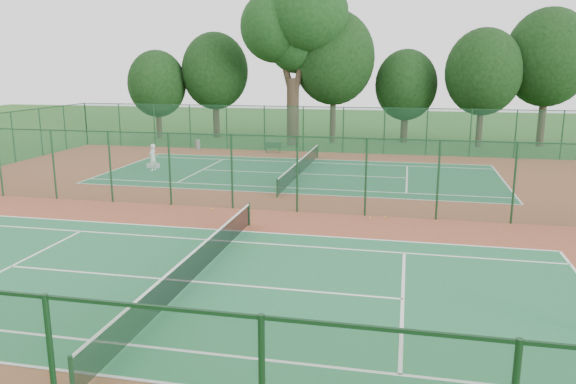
% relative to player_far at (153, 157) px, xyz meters
% --- Properties ---
extents(ground, '(120.00, 120.00, 0.00)m').
position_rel_player_far_xyz_m(ground, '(9.36, -8.08, -0.87)').
color(ground, '#26581B').
rests_on(ground, ground).
extents(red_pad, '(40.00, 36.00, 0.01)m').
position_rel_player_far_xyz_m(red_pad, '(9.36, -8.08, -0.86)').
color(red_pad, brown).
rests_on(red_pad, ground).
extents(court_near, '(23.77, 10.97, 0.01)m').
position_rel_player_far_xyz_m(court_near, '(9.36, -17.08, -0.85)').
color(court_near, '#216A3F').
rests_on(court_near, red_pad).
extents(court_far, '(23.77, 10.97, 0.01)m').
position_rel_player_far_xyz_m(court_far, '(9.36, 0.92, -0.85)').
color(court_far, '#1E5F39').
rests_on(court_far, red_pad).
extents(fence_north, '(40.00, 0.09, 3.50)m').
position_rel_player_far_xyz_m(fence_north, '(9.36, 9.92, 0.90)').
color(fence_north, '#1A4E33').
rests_on(fence_north, ground).
extents(fence_divider, '(40.00, 0.09, 3.50)m').
position_rel_player_far_xyz_m(fence_divider, '(9.36, -8.08, 0.90)').
color(fence_divider, '#1A4F30').
rests_on(fence_divider, ground).
extents(tennis_net_near, '(0.10, 12.90, 0.97)m').
position_rel_player_far_xyz_m(tennis_net_near, '(9.36, -17.08, -0.32)').
color(tennis_net_near, '#12341D').
rests_on(tennis_net_near, ground).
extents(tennis_net_far, '(0.10, 12.90, 0.97)m').
position_rel_player_far_xyz_m(tennis_net_far, '(9.36, 0.92, -0.32)').
color(tennis_net_far, '#123418').
rests_on(tennis_net_far, ground).
extents(player_far, '(0.47, 0.66, 1.69)m').
position_rel_player_far_xyz_m(player_far, '(0.00, 0.00, 0.00)').
color(player_far, white).
rests_on(player_far, court_far).
extents(trash_bin, '(0.51, 0.51, 0.77)m').
position_rel_player_far_xyz_m(trash_bin, '(-0.55, 9.24, -0.47)').
color(trash_bin, gray).
rests_on(trash_bin, red_pad).
extents(bench, '(1.34, 0.68, 0.79)m').
position_rel_player_far_xyz_m(bench, '(5.66, 8.90, -0.45)').
color(bench, '#12331A').
rests_on(bench, red_pad).
extents(kit_bag, '(0.81, 0.36, 0.30)m').
position_rel_player_far_xyz_m(kit_bag, '(-0.42, 0.88, -0.71)').
color(kit_bag, silver).
rests_on(kit_bag, red_pad).
extents(stray_ball_a, '(0.07, 0.07, 0.07)m').
position_rel_player_far_xyz_m(stray_ball_a, '(14.25, -8.54, -0.82)').
color(stray_ball_a, '#C9DF33').
rests_on(stray_ball_a, red_pad).
extents(stray_ball_b, '(0.07, 0.07, 0.07)m').
position_rel_player_far_xyz_m(stray_ball_b, '(14.88, -8.32, -0.82)').
color(stray_ball_b, gold).
rests_on(stray_ball_b, red_pad).
extents(stray_ball_c, '(0.07, 0.07, 0.07)m').
position_rel_player_far_xyz_m(stray_ball_c, '(6.94, -8.51, -0.82)').
color(stray_ball_c, '#BCD531').
rests_on(stray_ball_c, red_pad).
extents(big_tree, '(8.88, 6.50, 13.65)m').
position_rel_player_far_xyz_m(big_tree, '(6.34, 13.78, 8.80)').
color(big_tree, '#34281C').
rests_on(big_tree, ground).
extents(evergreen_row, '(39.00, 5.00, 12.00)m').
position_rel_player_far_xyz_m(evergreen_row, '(9.86, 16.17, -0.87)').
color(evergreen_row, black).
rests_on(evergreen_row, ground).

